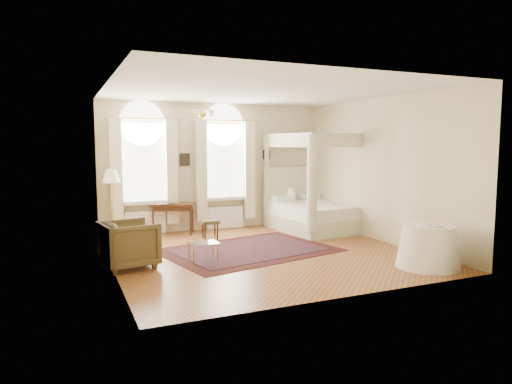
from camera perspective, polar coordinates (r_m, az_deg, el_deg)
ground at (r=9.53m, az=0.88°, el=-7.58°), size 6.00×6.00×0.00m
room_walls at (r=9.27m, az=0.90°, el=4.40°), size 6.00×6.00×6.00m
window_left at (r=11.50m, az=-13.81°, el=2.08°), size 1.62×0.27×3.29m
window_right at (r=12.03m, az=-3.89°, el=2.41°), size 1.62×0.27×3.29m
chandelier at (r=10.09m, az=-6.69°, el=9.76°), size 0.51×0.45×0.50m
wall_pictures at (r=12.07m, az=-4.57°, el=4.33°), size 2.54×0.03×0.39m
canopy_bed at (r=12.01m, az=7.40°, el=-2.04°), size 2.08×2.47×2.51m
nightstand at (r=12.70m, az=4.88°, el=-2.71°), size 0.49×0.45×0.64m
nightstand_lamp at (r=12.65m, az=4.42°, el=-0.12°), size 0.26×0.26×0.38m
writing_desk at (r=11.54m, az=-10.33°, el=-1.94°), size 1.16×0.89×0.78m
laptop at (r=11.38m, az=-10.96°, el=-1.41°), size 0.39×0.29×0.03m
stool at (r=10.87m, az=-5.77°, el=-3.90°), size 0.43×0.43×0.45m
armchair at (r=8.64m, az=-15.57°, el=-6.30°), size 1.08×1.06×0.86m
coffee_table at (r=8.81m, az=-6.60°, el=-6.50°), size 0.55×0.39×0.38m
floor_lamp at (r=11.23m, az=-17.67°, el=1.48°), size 0.42×0.42×1.65m
oriental_rug at (r=9.73m, az=-0.96°, el=-7.27°), size 3.89×3.14×0.01m
side_table at (r=8.93m, az=20.74°, el=-6.38°), size 1.15×1.15×0.78m
book at (r=8.67m, az=21.07°, el=-4.01°), size 0.19×0.25×0.02m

